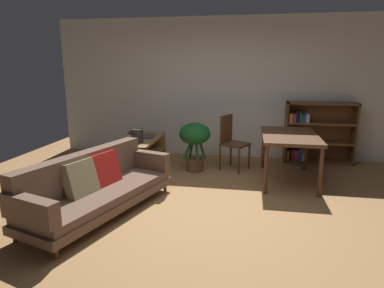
{
  "coord_description": "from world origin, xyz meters",
  "views": [
    {
      "loc": [
        0.51,
        -3.92,
        1.77
      ],
      "look_at": [
        -0.26,
        0.4,
        0.74
      ],
      "focal_mm": 31.1,
      "sensor_mm": 36.0,
      "label": 1
    }
  ],
  "objects_px": {
    "fabric_couch": "(96,186)",
    "open_laptop": "(143,135)",
    "potted_floor_plant": "(195,139)",
    "dining_table": "(290,139)",
    "dining_chair_near": "(231,140)",
    "media_console": "(144,154)",
    "bookshelf": "(314,133)",
    "desk_speaker": "(138,136)"
  },
  "relations": [
    {
      "from": "dining_chair_near",
      "to": "desk_speaker",
      "type": "bearing_deg",
      "value": -161.45
    },
    {
      "from": "fabric_couch",
      "to": "desk_speaker",
      "type": "distance_m",
      "value": 1.61
    },
    {
      "from": "open_laptop",
      "to": "dining_table",
      "type": "height_order",
      "value": "dining_table"
    },
    {
      "from": "potted_floor_plant",
      "to": "dining_chair_near",
      "type": "xyz_separation_m",
      "value": [
        0.61,
        0.22,
        -0.04
      ]
    },
    {
      "from": "fabric_couch",
      "to": "potted_floor_plant",
      "type": "distance_m",
      "value": 2.1
    },
    {
      "from": "fabric_couch",
      "to": "dining_chair_near",
      "type": "height_order",
      "value": "dining_chair_near"
    },
    {
      "from": "fabric_couch",
      "to": "open_laptop",
      "type": "xyz_separation_m",
      "value": [
        -0.05,
        2.01,
        0.22
      ]
    },
    {
      "from": "fabric_couch",
      "to": "media_console",
      "type": "height_order",
      "value": "fabric_couch"
    },
    {
      "from": "media_console",
      "to": "desk_speaker",
      "type": "xyz_separation_m",
      "value": [
        -0.01,
        -0.25,
        0.38
      ]
    },
    {
      "from": "fabric_couch",
      "to": "open_laptop",
      "type": "height_order",
      "value": "fabric_couch"
    },
    {
      "from": "desk_speaker",
      "to": "potted_floor_plant",
      "type": "bearing_deg",
      "value": 17.64
    },
    {
      "from": "potted_floor_plant",
      "to": "bookshelf",
      "type": "height_order",
      "value": "bookshelf"
    },
    {
      "from": "media_console",
      "to": "desk_speaker",
      "type": "relative_size",
      "value": 5.74
    },
    {
      "from": "fabric_couch",
      "to": "media_console",
      "type": "xyz_separation_m",
      "value": [
        0.01,
        1.84,
        -0.08
      ]
    },
    {
      "from": "fabric_couch",
      "to": "dining_chair_near",
      "type": "xyz_separation_m",
      "value": [
        1.53,
        2.1,
        0.18
      ]
    },
    {
      "from": "media_console",
      "to": "dining_chair_near",
      "type": "bearing_deg",
      "value": 9.75
    },
    {
      "from": "potted_floor_plant",
      "to": "dining_chair_near",
      "type": "relative_size",
      "value": 0.89
    },
    {
      "from": "dining_table",
      "to": "bookshelf",
      "type": "bearing_deg",
      "value": 64.8
    },
    {
      "from": "open_laptop",
      "to": "dining_chair_near",
      "type": "height_order",
      "value": "dining_chair_near"
    },
    {
      "from": "media_console",
      "to": "open_laptop",
      "type": "distance_m",
      "value": 0.35
    },
    {
      "from": "fabric_couch",
      "to": "open_laptop",
      "type": "bearing_deg",
      "value": 91.31
    },
    {
      "from": "desk_speaker",
      "to": "bookshelf",
      "type": "distance_m",
      "value": 3.27
    },
    {
      "from": "bookshelf",
      "to": "dining_chair_near",
      "type": "bearing_deg",
      "value": -153.61
    },
    {
      "from": "fabric_couch",
      "to": "desk_speaker",
      "type": "relative_size",
      "value": 10.05
    },
    {
      "from": "potted_floor_plant",
      "to": "dining_chair_near",
      "type": "distance_m",
      "value": 0.65
    },
    {
      "from": "desk_speaker",
      "to": "dining_table",
      "type": "height_order",
      "value": "desk_speaker"
    },
    {
      "from": "media_console",
      "to": "bookshelf",
      "type": "relative_size",
      "value": 1.01
    },
    {
      "from": "desk_speaker",
      "to": "potted_floor_plant",
      "type": "xyz_separation_m",
      "value": [
        0.92,
        0.29,
        -0.08
      ]
    },
    {
      "from": "potted_floor_plant",
      "to": "dining_chair_near",
      "type": "bearing_deg",
      "value": 19.91
    },
    {
      "from": "media_console",
      "to": "dining_table",
      "type": "height_order",
      "value": "dining_table"
    },
    {
      "from": "open_laptop",
      "to": "potted_floor_plant",
      "type": "distance_m",
      "value": 0.97
    },
    {
      "from": "dining_table",
      "to": "fabric_couch",
      "type": "bearing_deg",
      "value": -146.47
    },
    {
      "from": "fabric_couch",
      "to": "bookshelf",
      "type": "relative_size",
      "value": 1.76
    },
    {
      "from": "fabric_couch",
      "to": "potted_floor_plant",
      "type": "height_order",
      "value": "potted_floor_plant"
    },
    {
      "from": "fabric_couch",
      "to": "open_laptop",
      "type": "relative_size",
      "value": 4.53
    },
    {
      "from": "dining_chair_near",
      "to": "bookshelf",
      "type": "xyz_separation_m",
      "value": [
        1.49,
        0.74,
        0.02
      ]
    },
    {
      "from": "fabric_couch",
      "to": "dining_chair_near",
      "type": "bearing_deg",
      "value": 53.95
    },
    {
      "from": "dining_table",
      "to": "dining_chair_near",
      "type": "bearing_deg",
      "value": 152.78
    },
    {
      "from": "media_console",
      "to": "potted_floor_plant",
      "type": "height_order",
      "value": "potted_floor_plant"
    },
    {
      "from": "media_console",
      "to": "dining_table",
      "type": "bearing_deg",
      "value": -5.02
    },
    {
      "from": "potted_floor_plant",
      "to": "dining_table",
      "type": "height_order",
      "value": "potted_floor_plant"
    },
    {
      "from": "dining_table",
      "to": "media_console",
      "type": "bearing_deg",
      "value": 174.98
    }
  ]
}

